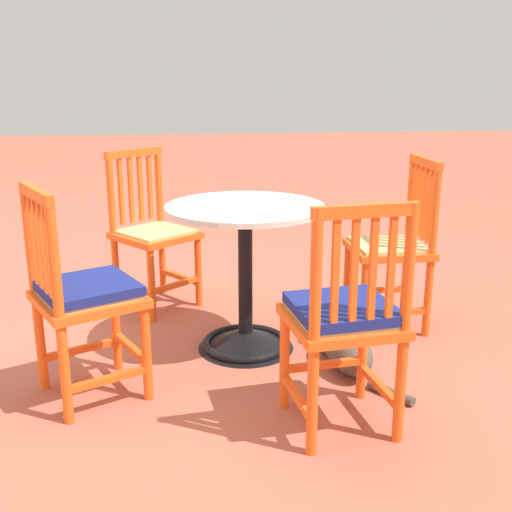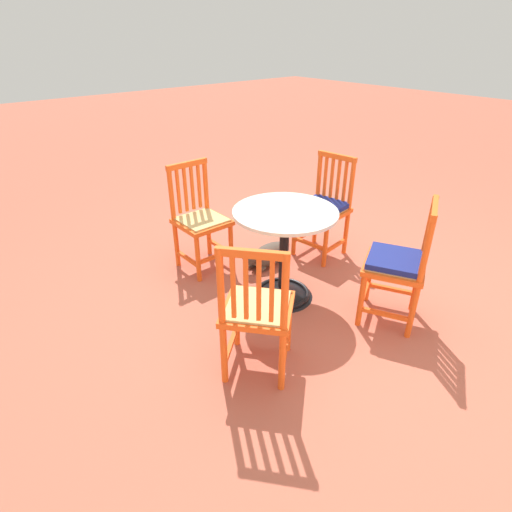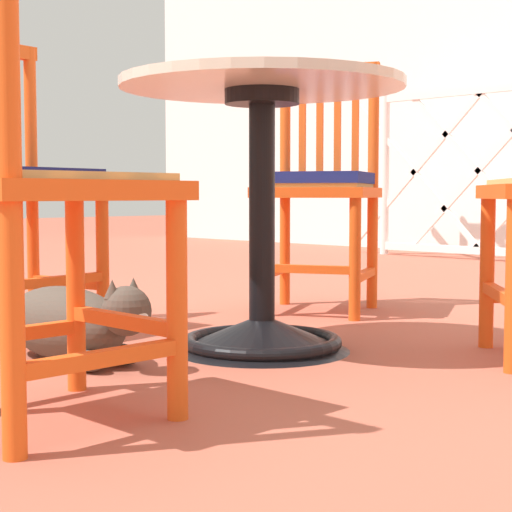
# 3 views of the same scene
# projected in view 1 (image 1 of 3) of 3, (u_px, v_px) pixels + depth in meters

# --- Properties ---
(ground_plane) EXTENTS (24.00, 24.00, 0.00)m
(ground_plane) POSITION_uv_depth(u_px,v_px,m) (238.00, 359.00, 3.00)
(ground_plane) COLOR #AD5642
(cafe_table) EXTENTS (0.76, 0.76, 0.73)m
(cafe_table) POSITION_uv_depth(u_px,v_px,m) (245.00, 294.00, 3.05)
(cafe_table) COLOR black
(cafe_table) RESTS_ON ground_plane
(orange_chair_facing_out) EXTENTS (0.45, 0.45, 0.91)m
(orange_chair_facing_out) POSITION_uv_depth(u_px,v_px,m) (344.00, 319.00, 2.31)
(orange_chair_facing_out) COLOR #EA5619
(orange_chair_facing_out) RESTS_ON ground_plane
(orange_chair_near_fence) EXTENTS (0.40, 0.40, 0.91)m
(orange_chair_near_fence) POSITION_uv_depth(u_px,v_px,m) (394.00, 248.00, 3.30)
(orange_chair_near_fence) COLOR #EA5619
(orange_chair_near_fence) RESTS_ON ground_plane
(orange_chair_by_planter) EXTENTS (0.56, 0.56, 0.91)m
(orange_chair_by_planter) POSITION_uv_depth(u_px,v_px,m) (152.00, 234.00, 3.59)
(orange_chair_by_planter) COLOR #EA5619
(orange_chair_by_planter) RESTS_ON ground_plane
(orange_chair_tucked_in) EXTENTS (0.54, 0.54, 0.91)m
(orange_chair_tucked_in) POSITION_uv_depth(u_px,v_px,m) (83.00, 297.00, 2.54)
(orange_chair_tucked_in) COLOR #EA5619
(orange_chair_tucked_in) RESTS_ON ground_plane
(tabby_cat) EXTENTS (0.72, 0.31, 0.23)m
(tabby_cat) POSITION_uv_depth(u_px,v_px,m) (345.00, 345.00, 2.93)
(tabby_cat) COLOR #4C4238
(tabby_cat) RESTS_ON ground_plane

